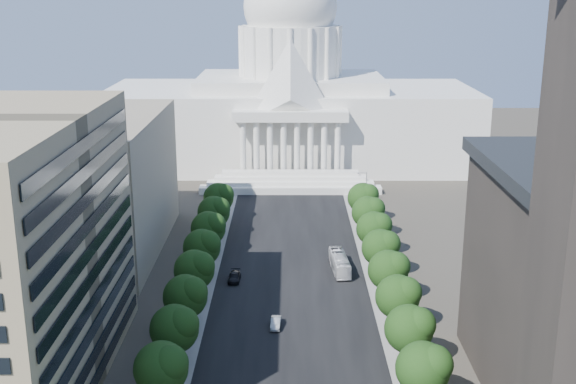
{
  "coord_description": "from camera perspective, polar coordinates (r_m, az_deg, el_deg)",
  "views": [
    {
      "loc": [
        -0.41,
        -52.68,
        56.38
      ],
      "look_at": [
        -0.59,
        86.1,
        17.24
      ],
      "focal_mm": 45.0,
      "sensor_mm": 36.0,
      "label": 1
    }
  ],
  "objects": [
    {
      "name": "streetlight_d",
      "position": [
        148.08,
        7.98,
        -4.37
      ],
      "size": [
        2.61,
        0.44,
        9.0
      ],
      "color": "gray",
      "rests_on": "ground"
    },
    {
      "name": "tree_r_i",
      "position": [
        169.12,
        6.44,
        -1.52
      ],
      "size": [
        7.79,
        7.6,
        9.97
      ],
      "color": "#33261C",
      "rests_on": "ground"
    },
    {
      "name": "tree_l_j",
      "position": [
        180.4,
        -5.41,
        -0.39
      ],
      "size": [
        7.79,
        7.6,
        9.97
      ],
      "color": "#33261C",
      "rests_on": "ground"
    },
    {
      "name": "sidewalk_right",
      "position": [
        154.64,
        7.32,
        -5.77
      ],
      "size": [
        8.0,
        260.0,
        0.02
      ],
      "primitive_type": "cube",
      "color": "gray",
      "rests_on": "ground"
    },
    {
      "name": "tree_l_f",
      "position": [
        135.24,
        -7.3,
        -6.05
      ],
      "size": [
        7.79,
        7.6,
        9.97
      ],
      "color": "#33261C",
      "rests_on": "ground"
    },
    {
      "name": "streetlight_e",
      "position": [
        171.57,
        6.87,
        -1.51
      ],
      "size": [
        2.61,
        0.44,
        9.0
      ],
      "color": "gray",
      "rests_on": "ground"
    },
    {
      "name": "streetlight_f",
      "position": [
        195.43,
        6.04,
        0.67
      ],
      "size": [
        2.61,
        0.44,
        9.0
      ],
      "color": "gray",
      "rests_on": "ground"
    },
    {
      "name": "car_dark_b",
      "position": [
        145.62,
        -4.26,
        -6.73
      ],
      "size": [
        2.47,
        5.7,
        1.64
      ],
      "primitive_type": "imported",
      "rotation": [
        0.0,
        0.0,
        -0.03
      ],
      "color": "black",
      "rests_on": "ground"
    },
    {
      "name": "road_asphalt",
      "position": [
        153.42,
        0.22,
        -5.81
      ],
      "size": [
        30.0,
        260.0,
        0.01
      ],
      "primitive_type": "cube",
      "color": "black",
      "rests_on": "ground"
    },
    {
      "name": "tree_l_i",
      "position": [
        168.96,
        -5.79,
        -1.52
      ],
      "size": [
        7.79,
        7.6,
        9.97
      ],
      "color": "#33261C",
      "rests_on": "ground"
    },
    {
      "name": "tree_r_d",
      "position": [
        113.77,
        9.72,
        -10.53
      ],
      "size": [
        7.79,
        7.6,
        9.97
      ],
      "color": "#33261C",
      "rests_on": "ground"
    },
    {
      "name": "city_bus",
      "position": [
        150.31,
        4.1,
        -5.6
      ],
      "size": [
        3.97,
        12.88,
        3.53
      ],
      "primitive_type": "imported",
      "rotation": [
        0.0,
        0.0,
        0.08
      ],
      "color": "silver",
      "rests_on": "ground"
    },
    {
      "name": "tree_l_d",
      "position": [
        113.53,
        -8.82,
        -10.54
      ],
      "size": [
        7.79,
        7.6,
        9.97
      ],
      "color": "#33261C",
      "rests_on": "ground"
    },
    {
      "name": "office_block_left_far",
      "position": [
        165.2,
        -16.67,
        0.57
      ],
      "size": [
        38.0,
        52.0,
        30.0
      ],
      "primitive_type": "cube",
      "color": "gray",
      "rests_on": "ground"
    },
    {
      "name": "capitol",
      "position": [
        240.34,
        0.17,
        7.05
      ],
      "size": [
        120.0,
        56.0,
        73.0
      ],
      "color": "white",
      "rests_on": "ground"
    },
    {
      "name": "streetlight_b",
      "position": [
        103.24,
        11.77,
        -13.94
      ],
      "size": [
        2.61,
        0.44,
        9.0
      ],
      "color": "gray",
      "rests_on": "ground"
    },
    {
      "name": "tree_l_e",
      "position": [
        124.28,
        -7.99,
        -8.1
      ],
      "size": [
        7.79,
        7.6,
        9.97
      ],
      "color": "#33261C",
      "rests_on": "ground"
    },
    {
      "name": "tree_l_g",
      "position": [
        146.36,
        -6.72,
        -4.31
      ],
      "size": [
        7.79,
        7.6,
        9.97
      ],
      "color": "#33261C",
      "rests_on": "ground"
    },
    {
      "name": "streetlight_c",
      "position": [
        125.17,
        9.51,
        -8.31
      ],
      "size": [
        2.61,
        0.44,
        9.0
      ],
      "color": "gray",
      "rests_on": "ground"
    },
    {
      "name": "tree_r_g",
      "position": [
        146.54,
        7.44,
        -4.31
      ],
      "size": [
        7.79,
        7.6,
        9.97
      ],
      "color": "#33261C",
      "rests_on": "ground"
    },
    {
      "name": "tree_r_e",
      "position": [
        124.49,
        8.82,
        -8.09
      ],
      "size": [
        7.79,
        7.6,
        9.97
      ],
      "color": "#33261C",
      "rests_on": "ground"
    },
    {
      "name": "tree_r_c",
      "position": [
        103.32,
        10.82,
        -13.46
      ],
      "size": [
        7.79,
        7.6,
        9.97
      ],
      "color": "#33261C",
      "rests_on": "ground"
    },
    {
      "name": "tree_l_h",
      "position": [
        157.61,
        -6.22,
        -2.82
      ],
      "size": [
        7.79,
        7.6,
        9.97
      ],
      "color": "#33261C",
      "rests_on": "ground"
    },
    {
      "name": "tree_r_h",
      "position": [
        157.78,
        6.91,
        -2.82
      ],
      "size": [
        7.79,
        7.6,
        9.97
      ],
      "color": "#33261C",
      "rests_on": "ground"
    },
    {
      "name": "tree_l_c",
      "position": [
        103.06,
        -9.84,
        -13.48
      ],
      "size": [
        7.79,
        7.6,
        9.97
      ],
      "color": "#33261C",
      "rests_on": "ground"
    },
    {
      "name": "tree_r_f",
      "position": [
        135.43,
        8.07,
        -6.05
      ],
      "size": [
        7.79,
        7.6,
        9.97
      ],
      "color": "#33261C",
      "rests_on": "ground"
    },
    {
      "name": "car_silver",
      "position": [
        126.61,
        -0.98,
        -10.3
      ],
      "size": [
        1.91,
        4.82,
        1.56
      ],
      "primitive_type": "imported",
      "rotation": [
        0.0,
        0.0,
        -0.05
      ],
      "color": "#AEB2B6",
      "rests_on": "ground"
    },
    {
      "name": "sidewalk_left",
      "position": [
        154.54,
        -6.87,
        -5.77
      ],
      "size": [
        8.0,
        260.0,
        0.02
      ],
      "primitive_type": "cube",
      "color": "gray",
      "rests_on": "ground"
    },
    {
      "name": "tree_r_j",
      "position": [
        180.55,
        6.03,
        -0.39
      ],
      "size": [
        7.79,
        7.6,
        9.97
      ],
      "color": "#33261C",
      "rests_on": "ground"
    }
  ]
}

